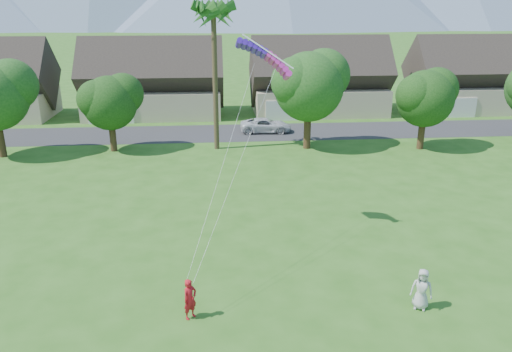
{
  "coord_description": "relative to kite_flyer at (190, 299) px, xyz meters",
  "views": [
    {
      "loc": [
        -1.97,
        -14.37,
        12.37
      ],
      "look_at": [
        0.0,
        10.0,
        3.8
      ],
      "focal_mm": 35.0,
      "sensor_mm": 36.0,
      "label": 1
    }
  ],
  "objects": [
    {
      "name": "watcher",
      "position": [
        9.71,
        -0.1,
        0.04
      ],
      "size": [
        1.06,
        0.91,
        1.84
      ],
      "primitive_type": "imported",
      "rotation": [
        0.0,
        0.0,
        -0.44
      ],
      "color": "#BCBCB7",
      "rests_on": "ground"
    },
    {
      "name": "fan_palm",
      "position": [
        1.25,
        25.16,
        10.92
      ],
      "size": [
        3.0,
        3.0,
        13.8
      ],
      "color": "#4C3D26",
      "rests_on": "ground"
    },
    {
      "name": "parafoil_kite",
      "position": [
        3.91,
        8.32,
        8.9
      ],
      "size": [
        3.37,
        1.28,
        0.5
      ],
      "rotation": [
        0.0,
        0.0,
        -0.19
      ],
      "color": "#3F17B0",
      "rests_on": "ground"
    },
    {
      "name": "houses_row",
      "position": [
        3.74,
        39.65,
        2.56
      ],
      "size": [
        72.75,
        8.19,
        8.86
      ],
      "color": "beige",
      "rests_on": "ground"
    },
    {
      "name": "parked_car",
      "position": [
        6.15,
        30.66,
        -0.18
      ],
      "size": [
        5.13,
        2.55,
        1.4
      ],
      "primitive_type": "imported",
      "rotation": [
        0.0,
        0.0,
        1.53
      ],
      "color": "silver",
      "rests_on": "ground"
    },
    {
      "name": "tree_row",
      "position": [
        2.1,
        24.57,
        4.01
      ],
      "size": [
        62.27,
        6.67,
        8.45
      ],
      "color": "#47301C",
      "rests_on": "ground"
    },
    {
      "name": "kite_flyer",
      "position": [
        0.0,
        0.0,
        0.0
      ],
      "size": [
        0.76,
        0.75,
        1.76
      ],
      "primitive_type": "imported",
      "rotation": [
        0.0,
        0.0,
        0.75
      ],
      "color": "red",
      "rests_on": "ground"
    },
    {
      "name": "street",
      "position": [
        3.25,
        30.66,
        -0.88
      ],
      "size": [
        90.0,
        7.0,
        0.01
      ],
      "primitive_type": "cube",
      "color": "#2D2D30",
      "rests_on": "ground"
    }
  ]
}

